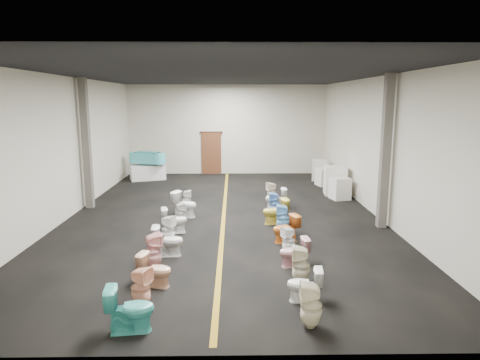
% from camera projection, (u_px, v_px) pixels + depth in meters
% --- Properties ---
extents(floor, '(16.00, 16.00, 0.00)m').
position_uv_depth(floor, '(224.00, 214.00, 14.24)').
color(floor, black).
rests_on(floor, ground).
extents(ceiling, '(16.00, 16.00, 0.00)m').
position_uv_depth(ceiling, '(223.00, 76.00, 13.40)').
color(ceiling, black).
rests_on(ceiling, ground).
extents(wall_back, '(10.00, 0.00, 10.00)m').
position_uv_depth(wall_back, '(227.00, 130.00, 21.68)').
color(wall_back, beige).
rests_on(wall_back, ground).
extents(wall_front, '(10.00, 0.00, 10.00)m').
position_uv_depth(wall_front, '(210.00, 210.00, 5.96)').
color(wall_front, beige).
rests_on(wall_front, ground).
extents(wall_left, '(0.00, 16.00, 16.00)m').
position_uv_depth(wall_left, '(68.00, 147.00, 13.74)').
color(wall_left, beige).
rests_on(wall_left, ground).
extents(wall_right, '(0.00, 16.00, 16.00)m').
position_uv_depth(wall_right, '(377.00, 147.00, 13.90)').
color(wall_right, beige).
rests_on(wall_right, ground).
extents(aisle_stripe, '(0.12, 15.60, 0.01)m').
position_uv_depth(aisle_stripe, '(224.00, 214.00, 14.24)').
color(aisle_stripe, olive).
rests_on(aisle_stripe, floor).
extents(back_door, '(1.00, 0.10, 2.10)m').
position_uv_depth(back_door, '(211.00, 153.00, 21.83)').
color(back_door, '#562D19').
rests_on(back_door, floor).
extents(door_frame, '(1.15, 0.08, 0.10)m').
position_uv_depth(door_frame, '(211.00, 132.00, 21.64)').
color(door_frame, '#331C11').
rests_on(door_frame, back_door).
extents(column_left, '(0.25, 0.25, 4.50)m').
position_uv_depth(column_left, '(86.00, 144.00, 14.73)').
color(column_left, '#59544C').
rests_on(column_left, floor).
extents(column_right, '(0.25, 0.25, 4.50)m').
position_uv_depth(column_right, '(385.00, 152.00, 12.42)').
color(column_right, '#59544C').
rests_on(column_right, floor).
extents(display_table, '(1.77, 1.28, 0.71)m').
position_uv_depth(display_table, '(148.00, 172.00, 20.33)').
color(display_table, white).
rests_on(display_table, floor).
extents(bathtub, '(1.79, 1.07, 0.55)m').
position_uv_depth(bathtub, '(147.00, 157.00, 20.19)').
color(bathtub, '#44BAC5').
rests_on(bathtub, display_table).
extents(appliance_crate_a, '(0.78, 0.78, 0.83)m').
position_uv_depth(appliance_crate_a, '(340.00, 188.00, 16.34)').
color(appliance_crate_a, silver).
rests_on(appliance_crate_a, floor).
extents(appliance_crate_b, '(0.90, 0.90, 1.14)m').
position_uv_depth(appliance_crate_b, '(335.00, 181.00, 17.11)').
color(appliance_crate_b, silver).
rests_on(appliance_crate_b, floor).
extents(appliance_crate_c, '(0.85, 0.85, 0.80)m').
position_uv_depth(appliance_crate_c, '(325.00, 177.00, 18.93)').
color(appliance_crate_c, silver).
rests_on(appliance_crate_c, floor).
extents(appliance_crate_d, '(0.82, 0.82, 0.97)m').
position_uv_depth(appliance_crate_d, '(320.00, 170.00, 20.17)').
color(appliance_crate_d, silver).
rests_on(appliance_crate_d, floor).
extents(toilet_left_0, '(0.82, 0.53, 0.79)m').
position_uv_depth(toilet_left_0, '(130.00, 309.00, 6.98)').
color(toilet_left_0, teal).
rests_on(toilet_left_0, floor).
extents(toilet_left_1, '(0.47, 0.46, 0.78)m').
position_uv_depth(toilet_left_1, '(141.00, 288.00, 7.79)').
color(toilet_left_1, '#F8B392').
rests_on(toilet_left_1, floor).
extents(toilet_left_2, '(0.76, 0.54, 0.70)m').
position_uv_depth(toilet_left_2, '(155.00, 270.00, 8.69)').
color(toilet_left_2, '#E7AD89').
rests_on(toilet_left_2, floor).
extents(toilet_left_3, '(0.51, 0.50, 0.84)m').
position_uv_depth(toilet_left_3, '(153.00, 251.00, 9.55)').
color(toilet_left_3, '#E8A2A1').
rests_on(toilet_left_3, floor).
extents(toilet_left_4, '(0.77, 0.47, 0.76)m').
position_uv_depth(toilet_left_4, '(168.00, 241.00, 10.40)').
color(toilet_left_4, silver).
rests_on(toilet_left_4, floor).
extents(toilet_left_5, '(0.46, 0.46, 0.76)m').
position_uv_depth(toilet_left_5, '(168.00, 229.00, 11.31)').
color(toilet_left_5, white).
rests_on(toilet_left_5, floor).
extents(toilet_left_6, '(0.79, 0.54, 0.74)m').
position_uv_depth(toilet_left_6, '(174.00, 220.00, 12.20)').
color(toilet_left_6, white).
rests_on(toilet_left_6, floor).
extents(toilet_left_7, '(0.40, 0.40, 0.68)m').
position_uv_depth(toilet_left_7, '(180.00, 214.00, 13.01)').
color(toilet_left_7, silver).
rests_on(toilet_left_7, floor).
extents(toilet_left_8, '(0.93, 0.74, 0.83)m').
position_uv_depth(toilet_left_8, '(185.00, 204.00, 13.87)').
color(toilet_left_8, white).
rests_on(toilet_left_8, floor).
extents(toilet_left_9, '(0.34, 0.33, 0.69)m').
position_uv_depth(toilet_left_9, '(187.00, 200.00, 14.78)').
color(toilet_left_9, silver).
rests_on(toilet_left_9, floor).
extents(toilet_right_0, '(0.38, 0.38, 0.80)m').
position_uv_depth(toilet_right_0, '(311.00, 305.00, 7.09)').
color(toilet_right_0, beige).
rests_on(toilet_right_0, floor).
extents(toilet_right_1, '(0.69, 0.45, 0.67)m').
position_uv_depth(toilet_right_1, '(305.00, 285.00, 8.03)').
color(toilet_right_1, white).
rests_on(toilet_right_1, floor).
extents(toilet_right_2, '(0.43, 0.42, 0.82)m').
position_uv_depth(toilet_right_2, '(301.00, 265.00, 8.78)').
color(toilet_right_2, beige).
rests_on(toilet_right_2, floor).
extents(toilet_right_3, '(0.71, 0.46, 0.68)m').
position_uv_depth(toilet_right_3, '(294.00, 252.00, 9.73)').
color(toilet_right_3, '#D799A0').
rests_on(toilet_right_3, floor).
extents(toilet_right_4, '(0.42, 0.41, 0.70)m').
position_uv_depth(toilet_right_4, '(289.00, 240.00, 10.52)').
color(toilet_right_4, white).
rests_on(toilet_right_4, floor).
extents(toilet_right_5, '(0.82, 0.65, 0.73)m').
position_uv_depth(toilet_right_5, '(286.00, 229.00, 11.40)').
color(toilet_right_5, '#CC6923').
rests_on(toilet_right_5, floor).
extents(toilet_right_6, '(0.40, 0.39, 0.80)m').
position_uv_depth(toilet_right_6, '(283.00, 218.00, 12.32)').
color(toilet_right_6, '#75BBEB').
rests_on(toilet_right_6, floor).
extents(toilet_right_7, '(0.84, 0.57, 0.79)m').
position_uv_depth(toilet_right_7, '(275.00, 211.00, 13.08)').
color(toilet_right_7, gold).
rests_on(toilet_right_7, floor).
extents(toilet_right_8, '(0.39, 0.38, 0.78)m').
position_uv_depth(toilet_right_8, '(274.00, 204.00, 14.06)').
color(toilet_right_8, '#6AA4E5').
rests_on(toilet_right_8, floor).
extents(toilet_right_9, '(0.74, 0.44, 0.74)m').
position_uv_depth(toilet_right_9, '(276.00, 198.00, 14.88)').
color(toilet_right_9, white).
rests_on(toilet_right_9, floor).
extents(toilet_right_10, '(0.45, 0.44, 0.79)m').
position_uv_depth(toilet_right_10, '(272.00, 193.00, 15.68)').
color(toilet_right_10, '#EDE1C5').
rests_on(toilet_right_10, floor).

